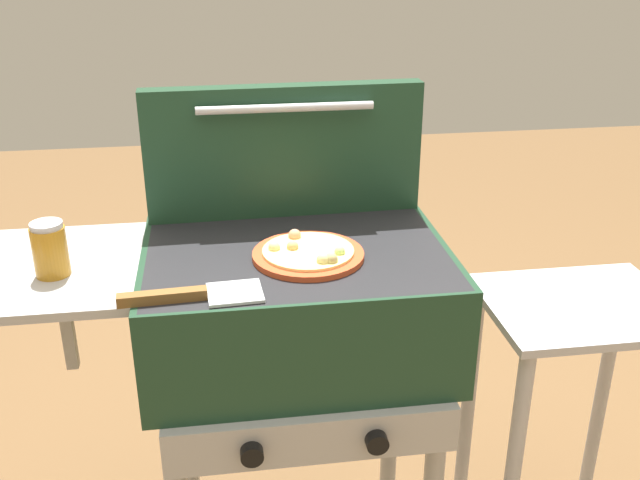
{
  "coord_description": "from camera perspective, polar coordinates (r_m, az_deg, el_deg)",
  "views": [
    {
      "loc": [
        -0.15,
        -1.38,
        1.53
      ],
      "look_at": [
        0.05,
        0.0,
        0.92
      ],
      "focal_mm": 41.07,
      "sensor_mm": 36.0,
      "label": 1
    }
  ],
  "objects": [
    {
      "name": "grill",
      "position": [
        1.58,
        -2.28,
        -5.64
      ],
      "size": [
        0.96,
        0.53,
        0.9
      ],
      "color": "#193823",
      "rests_on": "ground_plane"
    },
    {
      "name": "prep_table",
      "position": [
        1.89,
        18.91,
        -10.05
      ],
      "size": [
        0.44,
        0.36,
        0.73
      ],
      "color": "#B2B2B7",
      "rests_on": "ground_plane"
    },
    {
      "name": "spatula",
      "position": [
        1.35,
        -9.89,
        -4.25
      ],
      "size": [
        0.26,
        0.1,
        0.02
      ],
      "color": "#B7BABF",
      "rests_on": "grill"
    },
    {
      "name": "grill_lid_open",
      "position": [
        1.67,
        -2.79,
        6.97
      ],
      "size": [
        0.63,
        0.09,
        0.3
      ],
      "color": "#193823",
      "rests_on": "grill"
    },
    {
      "name": "sauce_jar",
      "position": [
        1.49,
        -20.3,
        -0.68
      ],
      "size": [
        0.07,
        0.07,
        0.11
      ],
      "color": "#B77A1E",
      "rests_on": "grill"
    },
    {
      "name": "pizza_cheese",
      "position": [
        1.48,
        -0.93,
        -1.06
      ],
      "size": [
        0.23,
        0.23,
        0.04
      ],
      "color": "#C64723",
      "rests_on": "grill"
    }
  ]
}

